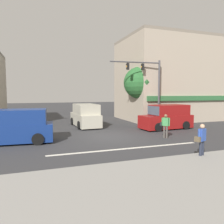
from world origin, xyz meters
name	(u,v)px	position (x,y,z in m)	size (l,w,h in m)	color
ground_plane	(109,137)	(0.00, 0.00, 0.00)	(120.00, 120.00, 0.00)	#333335
lane_marking_stripe	(128,148)	(0.00, -3.50, 0.00)	(9.00, 0.24, 0.01)	silver
sidewalk_curb	(186,180)	(0.00, -8.50, 0.08)	(40.00, 5.00, 0.16)	gray
building_right_corner	(178,80)	(11.79, 8.24, 4.75)	(13.77, 8.44, 9.51)	tan
street_tree	(139,83)	(5.24, 5.72, 4.16)	(3.26, 3.26, 5.81)	#4C3823
utility_pole_far_right	(149,84)	(7.83, 8.38, 4.24)	(1.40, 0.22, 8.17)	brown
traffic_light_mast	(150,82)	(5.28, 3.67, 4.18)	(4.88, 0.58, 6.20)	#47474C
van_crossing_center	(16,127)	(-6.06, 0.09, 1.01)	(4.73, 2.31, 2.11)	navy
van_waiting_far	(85,116)	(-0.51, 5.34, 1.01)	(2.20, 4.68, 2.11)	#B7B29E
van_crossing_rightbound	(167,117)	(5.92, 1.68, 1.01)	(4.72, 2.30, 2.11)	maroon
pedestrian_foreground_with_bag	(202,139)	(2.50, -6.41, 0.95)	(0.69, 0.39, 1.67)	#232838
pedestrian_mid_crossing	(165,125)	(3.57, -1.70, 0.95)	(0.56, 0.60, 1.67)	#4C4742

